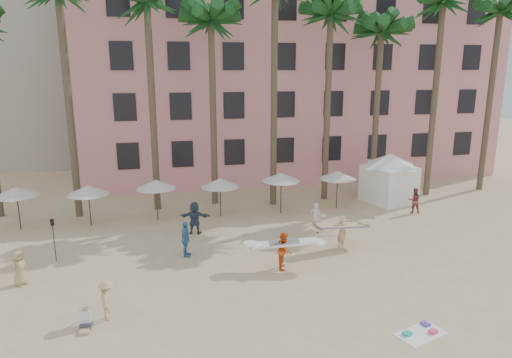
{
  "coord_description": "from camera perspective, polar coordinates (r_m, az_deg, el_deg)",
  "views": [
    {
      "loc": [
        -4.6,
        -15.53,
        9.39
      ],
      "look_at": [
        -0.04,
        6.0,
        4.0
      ],
      "focal_mm": 32.0,
      "sensor_mm": 36.0,
      "label": 1
    }
  ],
  "objects": [
    {
      "name": "seated_man",
      "position": [
        18.71,
        -20.56,
        -16.21
      ],
      "size": [
        0.41,
        0.71,
        0.92
      ],
      "color": "#3F3F4C",
      "rests_on": "ground"
    },
    {
      "name": "beachgoers",
      "position": [
        24.48,
        -4.58,
        -6.6
      ],
      "size": [
        23.54,
        10.59,
        1.93
      ],
      "color": "tan",
      "rests_on": "ground"
    },
    {
      "name": "beach_towel",
      "position": [
        18.48,
        19.95,
        -17.57
      ],
      "size": [
        2.03,
        1.53,
        0.14
      ],
      "color": "white",
      "rests_on": "ground"
    },
    {
      "name": "ground",
      "position": [
        18.73,
        4.09,
        -16.37
      ],
      "size": [
        120.0,
        120.0,
        0.0
      ],
      "primitive_type": "plane",
      "color": "#D1B789",
      "rests_on": "ground"
    },
    {
      "name": "pink_hotel",
      "position": [
        43.15,
        3.72,
        11.88
      ],
      "size": [
        35.0,
        14.0,
        16.0
      ],
      "primitive_type": "cube",
      "color": "#E09088",
      "rests_on": "ground"
    },
    {
      "name": "cabana",
      "position": [
        33.71,
        16.36,
        0.64
      ],
      "size": [
        5.64,
        5.64,
        3.5
      ],
      "color": "white",
      "rests_on": "ground"
    },
    {
      "name": "palm_row",
      "position": [
        31.16,
        -2.62,
        20.34
      ],
      "size": [
        44.4,
        5.4,
        16.3
      ],
      "color": "brown",
      "rests_on": "ground"
    },
    {
      "name": "paddle",
      "position": [
        24.64,
        -23.99,
        -6.38
      ],
      "size": [
        0.18,
        0.04,
        2.23
      ],
      "color": "black",
      "rests_on": "ground"
    },
    {
      "name": "carrier_white",
      "position": [
        22.06,
        3.55,
        -8.73
      ],
      "size": [
        3.29,
        1.26,
        1.8
      ],
      "color": "#E55218",
      "rests_on": "ground"
    },
    {
      "name": "umbrella_row",
      "position": [
        28.95,
        -8.43,
        -0.51
      ],
      "size": [
        22.5,
        2.7,
        2.73
      ],
      "color": "#332B23",
      "rests_on": "ground"
    },
    {
      "name": "carrier_yellow",
      "position": [
        24.74,
        10.69,
        -6.29
      ],
      "size": [
        2.98,
        1.16,
        1.81
      ],
      "color": "#DDA77C",
      "rests_on": "ground"
    }
  ]
}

